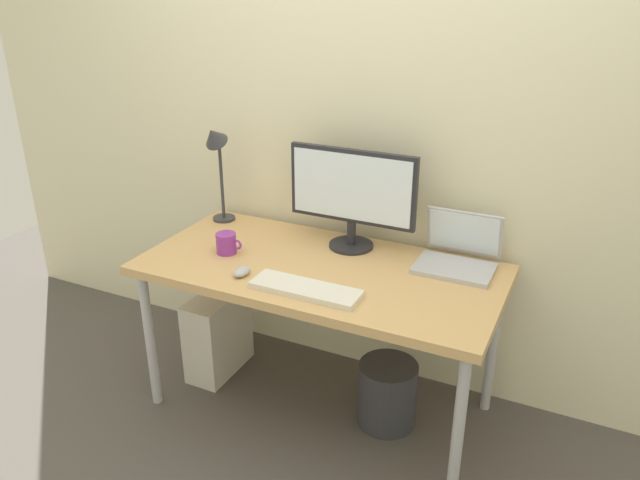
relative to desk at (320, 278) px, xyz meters
The scene contains 11 objects.
ground_plane 0.66m from the desk, ahead, with size 6.00×6.00×0.00m, color #4C4742.
back_wall 0.77m from the desk, 90.00° to the left, with size 4.40×0.04×2.60m, color beige.
desk is the anchor object (origin of this frame).
monitor 0.40m from the desk, 80.29° to the left, with size 0.58×0.20×0.45m.
laptop 0.59m from the desk, 26.21° to the left, with size 0.32×0.28×0.23m.
desk_lamp 0.82m from the desk, 160.14° to the left, with size 0.11×0.16×0.50m.
keyboard 0.25m from the desk, 78.11° to the right, with size 0.44×0.14×0.02m, color silver.
mouse 0.34m from the desk, 139.32° to the right, with size 0.06×0.09×0.03m, color #B2B2B7.
coffee_mug 0.44m from the desk, behind, with size 0.12×0.09×0.09m.
computer_tower 0.74m from the desk, behind, with size 0.18×0.36×0.42m, color silver.
wastebasket 0.61m from the desk, ahead, with size 0.26×0.26×0.30m, color #333338.
Camera 1 is at (1.02, -2.13, 1.88)m, focal length 34.81 mm.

